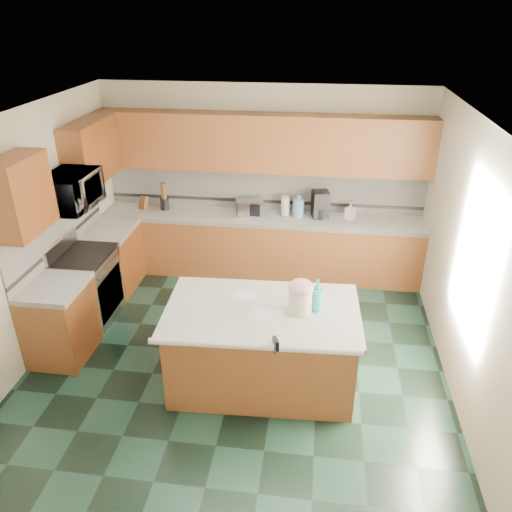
# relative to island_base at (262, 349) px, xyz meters

# --- Properties ---
(floor) EXTENTS (4.60, 4.60, 0.00)m
(floor) POSITION_rel_island_base_xyz_m (-0.31, 0.41, -0.43)
(floor) COLOR #142D24
(floor) RESTS_ON ground
(ceiling) EXTENTS (4.60, 4.60, 0.00)m
(ceiling) POSITION_rel_island_base_xyz_m (-0.31, 0.41, 2.27)
(ceiling) COLOR white
(ceiling) RESTS_ON ground
(wall_back) EXTENTS (4.60, 0.04, 2.70)m
(wall_back) POSITION_rel_island_base_xyz_m (-0.31, 2.73, 0.92)
(wall_back) COLOR beige
(wall_back) RESTS_ON ground
(wall_front) EXTENTS (4.60, 0.04, 2.70)m
(wall_front) POSITION_rel_island_base_xyz_m (-0.31, -1.91, 0.92)
(wall_front) COLOR beige
(wall_front) RESTS_ON ground
(wall_left) EXTENTS (0.04, 4.60, 2.70)m
(wall_left) POSITION_rel_island_base_xyz_m (-2.63, 0.41, 0.92)
(wall_left) COLOR beige
(wall_left) RESTS_ON ground
(wall_right) EXTENTS (0.04, 4.60, 2.70)m
(wall_right) POSITION_rel_island_base_xyz_m (2.01, 0.41, 0.92)
(wall_right) COLOR beige
(wall_right) RESTS_ON ground
(back_base_cab) EXTENTS (4.60, 0.60, 0.86)m
(back_base_cab) POSITION_rel_island_base_xyz_m (-0.31, 2.41, 0.00)
(back_base_cab) COLOR #4B210A
(back_base_cab) RESTS_ON ground
(back_countertop) EXTENTS (4.60, 0.64, 0.06)m
(back_countertop) POSITION_rel_island_base_xyz_m (-0.31, 2.41, 0.46)
(back_countertop) COLOR white
(back_countertop) RESTS_ON back_base_cab
(back_upper_cab) EXTENTS (4.60, 0.33, 0.78)m
(back_upper_cab) POSITION_rel_island_base_xyz_m (-0.31, 2.55, 1.51)
(back_upper_cab) COLOR #4B210A
(back_upper_cab) RESTS_ON wall_back
(back_backsplash) EXTENTS (4.60, 0.02, 0.63)m
(back_backsplash) POSITION_rel_island_base_xyz_m (-0.31, 2.70, 0.81)
(back_backsplash) COLOR silver
(back_backsplash) RESTS_ON back_countertop
(back_accent_band) EXTENTS (4.60, 0.01, 0.05)m
(back_accent_band) POSITION_rel_island_base_xyz_m (-0.31, 2.69, 0.61)
(back_accent_band) COLOR black
(back_accent_band) RESTS_ON back_countertop
(left_base_cab_rear) EXTENTS (0.60, 0.82, 0.86)m
(left_base_cab_rear) POSITION_rel_island_base_xyz_m (-2.31, 1.70, 0.00)
(left_base_cab_rear) COLOR #4B210A
(left_base_cab_rear) RESTS_ON ground
(left_counter_rear) EXTENTS (0.64, 0.82, 0.06)m
(left_counter_rear) POSITION_rel_island_base_xyz_m (-2.31, 1.70, 0.46)
(left_counter_rear) COLOR white
(left_counter_rear) RESTS_ON left_base_cab_rear
(left_base_cab_front) EXTENTS (0.60, 0.72, 0.86)m
(left_base_cab_front) POSITION_rel_island_base_xyz_m (-2.31, 0.17, 0.00)
(left_base_cab_front) COLOR #4B210A
(left_base_cab_front) RESTS_ON ground
(left_counter_front) EXTENTS (0.64, 0.72, 0.06)m
(left_counter_front) POSITION_rel_island_base_xyz_m (-2.31, 0.17, 0.46)
(left_counter_front) COLOR white
(left_counter_front) RESTS_ON left_base_cab_front
(left_backsplash) EXTENTS (0.02, 2.30, 0.63)m
(left_backsplash) POSITION_rel_island_base_xyz_m (-2.60, 0.96, 0.81)
(left_backsplash) COLOR silver
(left_backsplash) RESTS_ON wall_left
(left_accent_band) EXTENTS (0.01, 2.30, 0.05)m
(left_accent_band) POSITION_rel_island_base_xyz_m (-2.60, 0.96, 0.61)
(left_accent_band) COLOR black
(left_accent_band) RESTS_ON wall_left
(left_upper_cab_rear) EXTENTS (0.33, 1.09, 0.78)m
(left_upper_cab_rear) POSITION_rel_island_base_xyz_m (-2.45, 1.84, 1.51)
(left_upper_cab_rear) COLOR #4B210A
(left_upper_cab_rear) RESTS_ON wall_left
(left_upper_cab_front) EXTENTS (0.33, 0.72, 0.78)m
(left_upper_cab_front) POSITION_rel_island_base_xyz_m (-2.45, 0.17, 1.51)
(left_upper_cab_front) COLOR #4B210A
(left_upper_cab_front) RESTS_ON wall_left
(range_body) EXTENTS (0.60, 0.76, 0.88)m
(range_body) POSITION_rel_island_base_xyz_m (-2.31, 0.91, 0.01)
(range_body) COLOR #B7B7BC
(range_body) RESTS_ON ground
(range_oven_door) EXTENTS (0.02, 0.68, 0.55)m
(range_oven_door) POSITION_rel_island_base_xyz_m (-2.02, 0.91, -0.03)
(range_oven_door) COLOR black
(range_oven_door) RESTS_ON range_body
(range_cooktop) EXTENTS (0.62, 0.78, 0.04)m
(range_cooktop) POSITION_rel_island_base_xyz_m (-2.31, 0.91, 0.47)
(range_cooktop) COLOR black
(range_cooktop) RESTS_ON range_body
(range_handle) EXTENTS (0.02, 0.66, 0.02)m
(range_handle) POSITION_rel_island_base_xyz_m (-1.99, 0.91, 0.35)
(range_handle) COLOR #B7B7BC
(range_handle) RESTS_ON range_body
(range_backguard) EXTENTS (0.06, 0.76, 0.18)m
(range_backguard) POSITION_rel_island_base_xyz_m (-2.57, 0.91, 0.59)
(range_backguard) COLOR #B7B7BC
(range_backguard) RESTS_ON range_body
(microwave) EXTENTS (0.50, 0.73, 0.41)m
(microwave) POSITION_rel_island_base_xyz_m (-2.31, 0.91, 1.30)
(microwave) COLOR #B7B7BC
(microwave) RESTS_ON wall_left
(island_base) EXTENTS (1.88, 1.13, 0.86)m
(island_base) POSITION_rel_island_base_xyz_m (0.00, 0.00, 0.00)
(island_base) COLOR #4B210A
(island_base) RESTS_ON ground
(island_top) EXTENTS (1.99, 1.23, 0.06)m
(island_top) POSITION_rel_island_base_xyz_m (0.00, -0.00, 0.46)
(island_top) COLOR white
(island_top) RESTS_ON island_base
(island_bullnose) EXTENTS (1.94, 0.14, 0.06)m
(island_bullnose) POSITION_rel_island_base_xyz_m (0.00, -0.58, 0.46)
(island_bullnose) COLOR white
(island_bullnose) RESTS_ON island_base
(treat_jar) EXTENTS (0.26, 0.26, 0.24)m
(treat_jar) POSITION_rel_island_base_xyz_m (0.37, 0.01, 0.61)
(treat_jar) COLOR beige
(treat_jar) RESTS_ON island_top
(treat_jar_lid) EXTENTS (0.25, 0.25, 0.15)m
(treat_jar_lid) POSITION_rel_island_base_xyz_m (0.37, 0.01, 0.77)
(treat_jar_lid) COLOR #EDAFC4
(treat_jar_lid) RESTS_ON treat_jar
(treat_jar_knob) EXTENTS (0.08, 0.03, 0.03)m
(treat_jar_knob) POSITION_rel_island_base_xyz_m (0.37, 0.01, 0.82)
(treat_jar_knob) COLOR tan
(treat_jar_knob) RESTS_ON treat_jar_lid
(treat_jar_knob_end_l) EXTENTS (0.04, 0.04, 0.04)m
(treat_jar_knob_end_l) POSITION_rel_island_base_xyz_m (0.33, 0.01, 0.82)
(treat_jar_knob_end_l) COLOR tan
(treat_jar_knob_end_l) RESTS_ON treat_jar_lid
(treat_jar_knob_end_r) EXTENTS (0.04, 0.04, 0.04)m
(treat_jar_knob_end_r) POSITION_rel_island_base_xyz_m (0.42, 0.01, 0.82)
(treat_jar_knob_end_r) COLOR tan
(treat_jar_knob_end_r) RESTS_ON treat_jar_lid
(soap_bottle_island) EXTENTS (0.13, 0.13, 0.33)m
(soap_bottle_island) POSITION_rel_island_base_xyz_m (0.53, 0.06, 0.66)
(soap_bottle_island) COLOR teal
(soap_bottle_island) RESTS_ON island_top
(paper_sheet_a) EXTENTS (0.35, 0.28, 0.00)m
(paper_sheet_a) POSITION_rel_island_base_xyz_m (0.04, -0.11, 0.49)
(paper_sheet_a) COLOR white
(paper_sheet_a) RESTS_ON island_top
(paper_sheet_b) EXTENTS (0.25, 0.19, 0.00)m
(paper_sheet_b) POSITION_rel_island_base_xyz_m (-0.20, 0.23, 0.49)
(paper_sheet_b) COLOR white
(paper_sheet_b) RESTS_ON island_top
(clamp_body) EXTENTS (0.07, 0.12, 0.10)m
(clamp_body) POSITION_rel_island_base_xyz_m (0.19, -0.56, 0.50)
(clamp_body) COLOR black
(clamp_body) RESTS_ON island_top
(clamp_handle) EXTENTS (0.02, 0.08, 0.02)m
(clamp_handle) POSITION_rel_island_base_xyz_m (0.19, -0.62, 0.48)
(clamp_handle) COLOR black
(clamp_handle) RESTS_ON island_top
(knife_block) EXTENTS (0.15, 0.17, 0.21)m
(knife_block) POSITION_rel_island_base_xyz_m (-2.06, 2.46, 0.58)
(knife_block) COLOR #472814
(knife_block) RESTS_ON back_countertop
(utensil_crock) EXTENTS (0.13, 0.13, 0.16)m
(utensil_crock) POSITION_rel_island_base_xyz_m (-1.75, 2.49, 0.57)
(utensil_crock) COLOR black
(utensil_crock) RESTS_ON back_countertop
(utensil_bundle) EXTENTS (0.08, 0.08, 0.24)m
(utensil_bundle) POSITION_rel_island_base_xyz_m (-1.75, 2.49, 0.77)
(utensil_bundle) COLOR #472814
(utensil_bundle) RESTS_ON utensil_crock
(toaster_oven) EXTENTS (0.43, 0.35, 0.22)m
(toaster_oven) POSITION_rel_island_base_xyz_m (-0.48, 2.46, 0.60)
(toaster_oven) COLOR #B7B7BC
(toaster_oven) RESTS_ON back_countertop
(toaster_oven_door) EXTENTS (0.33, 0.01, 0.18)m
(toaster_oven_door) POSITION_rel_island_base_xyz_m (-0.48, 2.34, 0.60)
(toaster_oven_door) COLOR black
(toaster_oven_door) RESTS_ON toaster_oven
(paper_towel) EXTENTS (0.12, 0.12, 0.28)m
(paper_towel) POSITION_rel_island_base_xyz_m (0.03, 2.51, 0.63)
(paper_towel) COLOR white
(paper_towel) RESTS_ON back_countertop
(paper_towel_base) EXTENTS (0.18, 0.18, 0.01)m
(paper_towel_base) POSITION_rel_island_base_xyz_m (0.03, 2.51, 0.50)
(paper_towel_base) COLOR #B7B7BC
(paper_towel_base) RESTS_ON back_countertop
(water_jug) EXTENTS (0.16, 0.16, 0.27)m
(water_jug) POSITION_rel_island_base_xyz_m (0.22, 2.47, 0.62)
(water_jug) COLOR #5A86AF
(water_jug) RESTS_ON back_countertop
(water_jug_neck) EXTENTS (0.08, 0.08, 0.04)m
(water_jug_neck) POSITION_rel_island_base_xyz_m (0.22, 2.47, 0.77)
(water_jug_neck) COLOR #5A86AF
(water_jug_neck) RESTS_ON water_jug
(coffee_maker) EXTENTS (0.27, 0.29, 0.38)m
(coffee_maker) POSITION_rel_island_base_xyz_m (0.52, 2.49, 0.68)
(coffee_maker) COLOR black
(coffee_maker) RESTS_ON back_countertop
(coffee_carafe) EXTENTS (0.16, 0.16, 0.16)m
(coffee_carafe) POSITION_rel_island_base_xyz_m (0.52, 2.44, 0.57)
(coffee_carafe) COLOR black
(coffee_carafe) RESTS_ON back_countertop
(soap_bottle_back) EXTENTS (0.16, 0.16, 0.26)m
(soap_bottle_back) POSITION_rel_island_base_xyz_m (0.95, 2.46, 0.62)
(soap_bottle_back) COLOR white
(soap_bottle_back) RESTS_ON back_countertop
(soap_back_cap) EXTENTS (0.02, 0.02, 0.03)m
(soap_back_cap) POSITION_rel_island_base_xyz_m (0.95, 2.46, 0.76)
(soap_back_cap) COLOR red
(soap_back_cap) RESTS_ON soap_bottle_back
(window_light_proxy) EXTENTS (0.02, 1.40, 1.10)m
(window_light_proxy) POSITION_rel_island_base_xyz_m (1.98, 0.21, 1.07)
(window_light_proxy) COLOR white
(window_light_proxy) RESTS_ON wall_right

